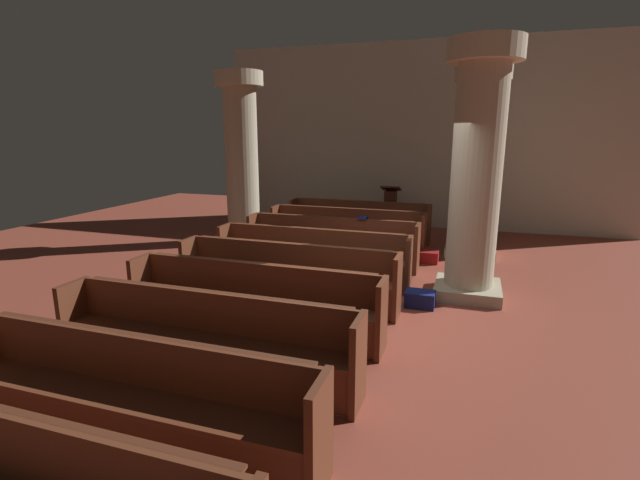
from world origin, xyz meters
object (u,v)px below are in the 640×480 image
at_px(pew_row_5, 252,299).
at_px(pillar_aisle_side, 477,159).
at_px(pew_row_3, 312,254).
at_px(kneeler_box_navy, 420,299).
at_px(pew_row_7, 127,393).
at_px(pew_row_6, 203,336).
at_px(pew_row_1, 346,228).
at_px(pillar_far_side, 242,156).
at_px(lectern, 390,211).
at_px(pillar_aisle_rear, 477,169).
at_px(pew_row_2, 331,240).
at_px(hymn_book, 363,218).
at_px(pew_row_0, 359,219).
at_px(pew_row_4, 287,273).
at_px(kneeler_box_red, 429,257).

height_order(pew_row_5, pillar_aisle_side, pillar_aisle_side).
distance_m(pew_row_3, kneeler_box_navy, 1.92).
xyz_separation_m(pew_row_7, kneeler_box_navy, (1.80, 3.69, -0.35)).
height_order(pew_row_3, pew_row_6, same).
bearing_deg(pew_row_1, pillar_far_side, 177.35).
bearing_deg(lectern, pillar_aisle_rear, -66.42).
bearing_deg(lectern, pew_row_6, -93.48).
height_order(pew_row_3, pillar_far_side, pillar_far_side).
bearing_deg(pew_row_3, kneeler_box_navy, -17.55).
xyz_separation_m(pew_row_2, pillar_aisle_rear, (2.42, -0.97, 1.41)).
height_order(pew_row_1, hymn_book, hymn_book).
xyz_separation_m(pew_row_5, lectern, (0.47, 6.69, -0.00)).
relative_size(pew_row_2, hymn_book, 14.71).
bearing_deg(hymn_book, pew_row_0, 105.60).
relative_size(pillar_far_side, pillar_aisle_rear, 1.00).
bearing_deg(lectern, pew_row_3, -95.91).
distance_m(pew_row_1, lectern, 2.48).
relative_size(pew_row_3, hymn_book, 14.71).
height_order(pew_row_5, pew_row_6, same).
xyz_separation_m(pew_row_2, hymn_book, (0.54, 0.19, 0.41)).
relative_size(pew_row_6, kneeler_box_navy, 7.82).
bearing_deg(pew_row_6, pew_row_1, 90.00).
bearing_deg(pew_row_4, lectern, 85.20).
xyz_separation_m(pew_row_2, pew_row_5, (0.00, -3.20, 0.00)).
xyz_separation_m(pew_row_3, pillar_aisle_side, (2.42, 2.61, 1.41)).
height_order(pew_row_4, pew_row_5, same).
bearing_deg(pew_row_2, pew_row_0, 90.00).
relative_size(pew_row_7, pillar_far_side, 0.88).
distance_m(pew_row_1, kneeler_box_navy, 3.26).
distance_m(pew_row_1, pew_row_7, 6.40).
bearing_deg(pew_row_3, pew_row_4, -90.00).
height_order(pew_row_1, pew_row_2, same).
distance_m(pew_row_5, pillar_aisle_side, 5.51).
bearing_deg(pillar_far_side, pillar_aisle_rear, -24.08).
bearing_deg(pew_row_5, pew_row_0, 90.00).
bearing_deg(pillar_aisle_rear, kneeler_box_red, 113.64).
height_order(pew_row_5, pillar_aisle_rear, pillar_aisle_rear).
distance_m(pew_row_1, kneeler_box_red, 1.78).
relative_size(pew_row_0, pew_row_2, 1.00).
xyz_separation_m(pew_row_0, pew_row_3, (0.00, -3.20, 0.00)).
height_order(pew_row_2, pew_row_6, same).
distance_m(pew_row_0, pew_row_7, 7.46).
distance_m(pew_row_4, pew_row_5, 1.07).
bearing_deg(pillar_aisle_side, lectern, 134.98).
distance_m(pew_row_0, pew_row_4, 4.26).
relative_size(pew_row_0, lectern, 2.92).
bearing_deg(pillar_aisle_side, kneeler_box_navy, -101.02).
xyz_separation_m(pillar_far_side, kneeler_box_navy, (4.17, -2.81, -1.76)).
xyz_separation_m(pew_row_0, pillar_far_side, (-2.37, -0.96, 1.41)).
distance_m(lectern, kneeler_box_navy, 5.31).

